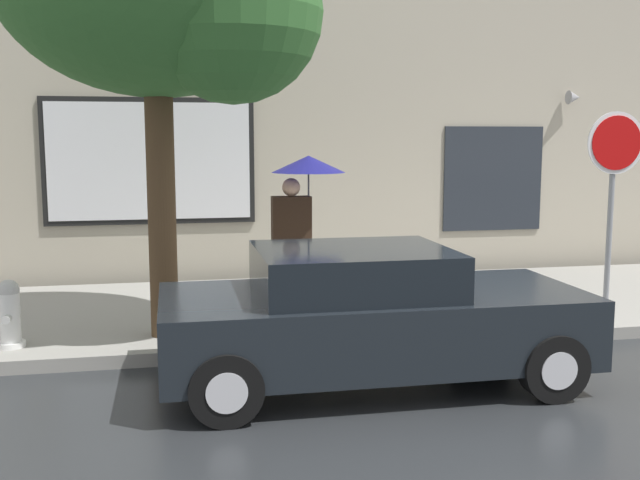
{
  "coord_description": "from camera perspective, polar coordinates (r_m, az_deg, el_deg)",
  "views": [
    {
      "loc": [
        -2.45,
        -6.8,
        2.42
      ],
      "look_at": [
        -0.72,
        1.8,
        1.2
      ],
      "focal_mm": 41.69,
      "sensor_mm": 36.0,
      "label": 1
    }
  ],
  "objects": [
    {
      "name": "stop_sign",
      "position": [
        9.82,
        21.62,
        4.74
      ],
      "size": [
        0.76,
        0.1,
        2.58
      ],
      "color": "gray",
      "rests_on": "sidewalk"
    },
    {
      "name": "pedestrian_with_umbrella",
      "position": [
        9.73,
        -1.37,
        3.91
      ],
      "size": [
        0.97,
        0.97,
        2.03
      ],
      "color": "black",
      "rests_on": "sidewalk"
    },
    {
      "name": "ground_plane",
      "position": [
        7.63,
        8.16,
        -10.67
      ],
      "size": [
        60.0,
        60.0,
        0.0
      ],
      "primitive_type": "plane",
      "color": "#282B2D"
    },
    {
      "name": "parked_car",
      "position": [
        7.31,
        3.8,
        -5.9
      ],
      "size": [
        4.1,
        1.85,
        1.36
      ],
      "color": "black",
      "rests_on": "ground"
    },
    {
      "name": "sidewalk",
      "position": [
        10.37,
        2.62,
        -5.16
      ],
      "size": [
        20.0,
        4.0,
        0.15
      ],
      "primitive_type": "cube",
      "color": "gray",
      "rests_on": "ground"
    },
    {
      "name": "fire_hydrant",
      "position": [
        8.75,
        -22.71,
        -5.28
      ],
      "size": [
        0.3,
        0.44,
        0.75
      ],
      "color": "white",
      "rests_on": "sidewalk"
    },
    {
      "name": "building_facade",
      "position": [
        12.58,
        -0.18,
        12.75
      ],
      "size": [
        20.0,
        0.67,
        7.0
      ],
      "color": "#B2A893",
      "rests_on": "ground"
    }
  ]
}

